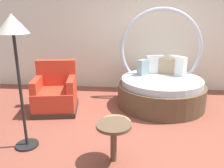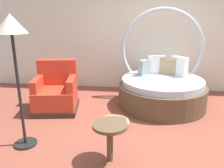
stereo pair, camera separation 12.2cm
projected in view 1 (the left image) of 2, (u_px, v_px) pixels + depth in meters
The scene contains 7 objects.
ground_plane at pixel (153, 135), 3.63m from camera, with size 8.00×8.00×0.02m, color brown.
back_wall at pixel (148, 25), 5.42m from camera, with size 8.00×0.12×3.08m, color silver.
round_daybed at pixel (161, 86), 4.74m from camera, with size 1.75×1.75×1.94m.
red_armchair at pixel (56, 94), 4.45m from camera, with size 0.91×0.91×0.94m.
pet_basket at pixel (116, 123), 3.83m from camera, with size 0.51×0.51×0.13m.
side_table at pixel (114, 131), 2.87m from camera, with size 0.44×0.44×0.52m.
floor_lamp at pixel (14, 38), 2.86m from camera, with size 0.40×0.40×1.82m.
Camera 1 is at (-0.35, -3.27, 1.84)m, focal length 37.11 mm.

